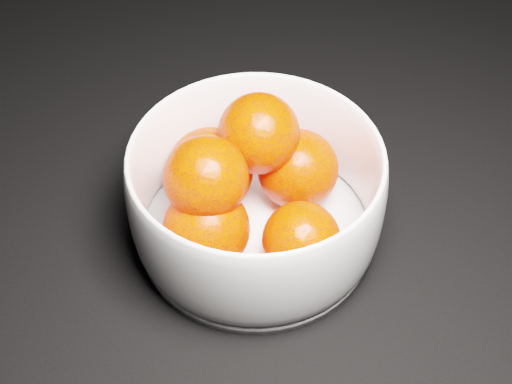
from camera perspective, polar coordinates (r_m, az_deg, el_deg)
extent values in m
cylinder|color=white|center=(0.56, 0.00, -3.23)|extent=(0.18, 0.18, 0.01)
sphere|color=#FF2800|center=(0.56, 3.36, 1.83)|extent=(0.06, 0.06, 0.06)
sphere|color=#FF2800|center=(0.56, -3.67, 1.77)|extent=(0.07, 0.07, 0.07)
sphere|color=#FF2800|center=(0.52, -3.98, -2.94)|extent=(0.06, 0.06, 0.06)
sphere|color=#FF2800|center=(0.51, 3.65, -3.89)|extent=(0.06, 0.06, 0.06)
sphere|color=#FF2800|center=(0.54, 0.22, 4.72)|extent=(0.06, 0.06, 0.06)
sphere|color=#FF2800|center=(0.50, -4.01, 1.15)|extent=(0.06, 0.06, 0.06)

